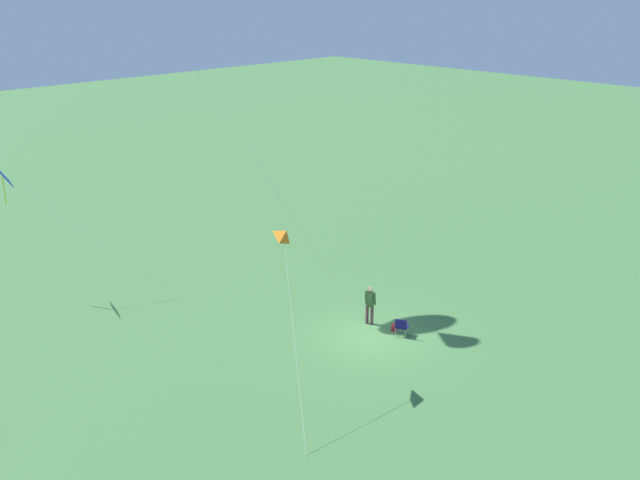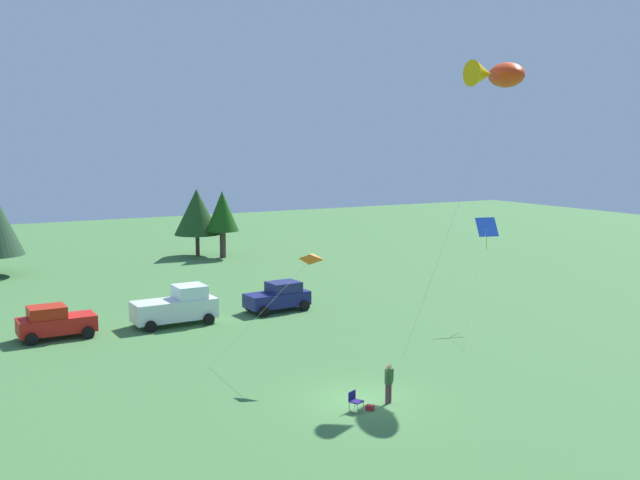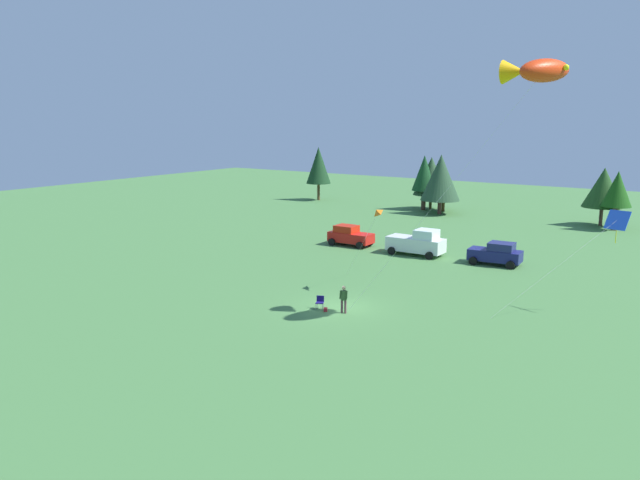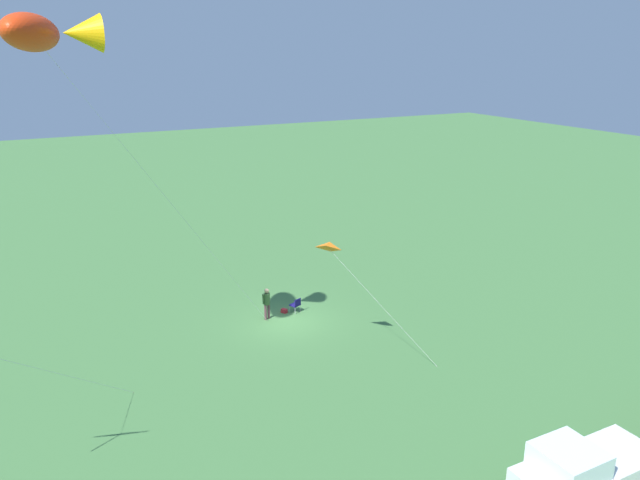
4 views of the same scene
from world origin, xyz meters
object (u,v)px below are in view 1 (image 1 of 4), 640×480
object	(u,v)px
person_kite_flyer	(370,302)
folding_chair	(402,326)
kite_delta_orange	(287,236)
backpack_on_grass	(394,327)
kite_diamond_blue	(4,176)

from	to	relation	value
person_kite_flyer	folding_chair	bearing A→B (deg)	-108.27
person_kite_flyer	kite_delta_orange	world-z (taller)	kite_delta_orange
backpack_on_grass	kite_diamond_blue	distance (m)	18.44
kite_delta_orange	kite_diamond_blue	size ratio (longest dim) A/B	0.91
folding_chair	kite_delta_orange	world-z (taller)	kite_delta_orange
backpack_on_grass	kite_delta_orange	xyz separation A→B (m)	(0.29, 5.78, 5.46)
kite_delta_orange	person_kite_flyer	bearing A→B (deg)	-81.13
kite_diamond_blue	folding_chair	bearing A→B (deg)	-148.51
folding_chair	kite_diamond_blue	bearing A→B (deg)	97.85
kite_delta_orange	backpack_on_grass	bearing A→B (deg)	-92.83
backpack_on_grass	person_kite_flyer	bearing A→B (deg)	15.57
person_kite_flyer	folding_chair	distance (m)	1.81
person_kite_flyer	folding_chair	xyz separation A→B (m)	(-1.73, -0.05, -0.53)
person_kite_flyer	kite_delta_orange	xyz separation A→B (m)	(-0.85, 5.46, 4.55)
kite_delta_orange	kite_diamond_blue	distance (m)	14.91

